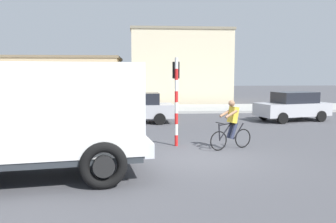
% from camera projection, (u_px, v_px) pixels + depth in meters
% --- Properties ---
extents(ground_plane, '(120.00, 120.00, 0.00)m').
position_uv_depth(ground_plane, '(203.00, 158.00, 11.08)').
color(ground_plane, '#4C4C51').
extents(sidewalk_far, '(80.00, 5.00, 0.16)m').
position_uv_depth(sidewalk_far, '(167.00, 109.00, 25.40)').
color(sidewalk_far, '#ADADA8').
rests_on(sidewalk_far, ground).
extents(truck_foreground, '(5.73, 3.43, 2.90)m').
position_uv_depth(truck_foreground, '(35.00, 113.00, 8.81)').
color(truck_foreground, white).
rests_on(truck_foreground, ground).
extents(cyclist, '(1.61, 0.77, 1.72)m').
position_uv_depth(cyclist, '(232.00, 125.00, 12.26)').
color(cyclist, black).
rests_on(cyclist, ground).
extents(traffic_light_pole, '(0.24, 0.43, 3.20)m').
position_uv_depth(traffic_light_pole, '(176.00, 89.00, 12.77)').
color(traffic_light_pole, red).
rests_on(traffic_light_pole, ground).
extents(car_red_near, '(4.15, 2.19, 1.60)m').
position_uv_depth(car_red_near, '(29.00, 105.00, 19.94)').
color(car_red_near, '#234C9E').
rests_on(car_red_near, ground).
extents(car_white_mid, '(4.03, 1.94, 1.60)m').
position_uv_depth(car_white_mid, '(136.00, 108.00, 18.74)').
color(car_white_mid, '#B7B7BC').
rests_on(car_white_mid, ground).
extents(car_far_side, '(4.29, 2.61, 1.60)m').
position_uv_depth(car_far_side, '(293.00, 106.00, 19.56)').
color(car_far_side, '#B7B7BC').
rests_on(car_far_side, ground).
extents(pedestrian_near_kerb, '(0.34, 0.22, 1.62)m').
position_uv_depth(pedestrian_near_kerb, '(140.00, 103.00, 21.16)').
color(pedestrian_near_kerb, '#2D334C').
rests_on(pedestrian_near_kerb, ground).
extents(building_corner_left, '(10.86, 7.95, 4.03)m').
position_uv_depth(building_corner_left, '(60.00, 80.00, 31.42)').
color(building_corner_left, '#D1B284').
rests_on(building_corner_left, ground).
extents(building_mid_block, '(8.52, 7.81, 6.34)m').
position_uv_depth(building_mid_block, '(178.00, 67.00, 32.25)').
color(building_mid_block, beige).
rests_on(building_mid_block, ground).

